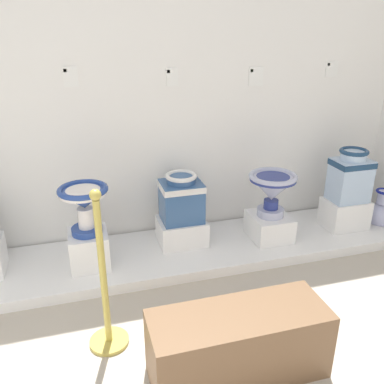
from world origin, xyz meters
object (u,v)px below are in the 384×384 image
at_px(info_placard_second, 70,76).
at_px(stanchion_post_near_left, 105,299).
at_px(decorative_vase_companion, 380,213).
at_px(antique_toilet_leftmost, 272,188).
at_px(plinth_block_squat_floral, 89,249).
at_px(antique_toilet_central_ornate, 181,197).
at_px(plinth_block_central_ornate, 182,231).
at_px(info_placard_fourth, 256,76).
at_px(info_placard_fifth, 332,69).
at_px(museum_bench, 238,344).
at_px(antique_toilet_squat_floral, 84,200).
at_px(plinth_block_rightmost, 344,213).
at_px(plinth_block_leftmost, 269,226).
at_px(antique_toilet_rightmost, 350,175).
at_px(info_placard_third, 172,77).

bearing_deg(info_placard_second, stanchion_post_near_left, -87.17).
bearing_deg(decorative_vase_companion, antique_toilet_leftmost, 179.55).
height_order(plinth_block_squat_floral, antique_toilet_central_ornate, antique_toilet_central_ornate).
bearing_deg(plinth_block_squat_floral, plinth_block_central_ornate, 10.61).
bearing_deg(info_placard_fourth, stanchion_post_near_left, -139.16).
bearing_deg(plinth_block_squat_floral, info_placard_second, 90.15).
distance_m(plinth_block_central_ornate, info_placard_fifth, 1.96).
bearing_deg(museum_bench, antique_toilet_squat_floral, 120.43).
height_order(plinth_block_rightmost, museum_bench, museum_bench).
bearing_deg(info_placard_fifth, antique_toilet_central_ornate, -168.24).
bearing_deg(plinth_block_central_ornate, antique_toilet_squat_floral, -169.39).
bearing_deg(plinth_block_leftmost, stanchion_post_near_left, -150.58).
height_order(antique_toilet_squat_floral, antique_toilet_leftmost, antique_toilet_squat_floral).
bearing_deg(antique_toilet_leftmost, antique_toilet_squat_floral, -179.29).
bearing_deg(museum_bench, stanchion_post_near_left, 147.09).
height_order(antique_toilet_squat_floral, plinth_block_central_ornate, antique_toilet_squat_floral).
xyz_separation_m(antique_toilet_squat_floral, antique_toilet_rightmost, (2.28, 0.02, -0.03)).
distance_m(info_placard_fifth, museum_bench, 2.59).
xyz_separation_m(info_placard_second, info_placard_third, (0.78, -0.00, -0.03)).
bearing_deg(info_placard_second, antique_toilet_rightmost, -10.65).
distance_m(plinth_block_squat_floral, plinth_block_rightmost, 2.28).
bearing_deg(antique_toilet_leftmost, decorative_vase_companion, -0.45).
relative_size(info_placard_fourth, museum_bench, 0.16).
xyz_separation_m(plinth_block_squat_floral, plinth_block_leftmost, (1.52, 0.02, -0.03)).
bearing_deg(plinth_block_squat_floral, info_placard_fourth, 16.60).
distance_m(plinth_block_leftmost, stanchion_post_near_left, 1.68).
height_order(antique_toilet_rightmost, info_placard_third, info_placard_third).
height_order(antique_toilet_leftmost, info_placard_fifth, info_placard_fifth).
xyz_separation_m(plinth_block_squat_floral, antique_toilet_central_ornate, (0.77, 0.14, 0.28)).
relative_size(plinth_block_squat_floral, plinth_block_rightmost, 0.85).
distance_m(antique_toilet_leftmost, antique_toilet_rightmost, 0.76).
relative_size(plinth_block_squat_floral, antique_toilet_squat_floral, 0.86).
relative_size(info_placard_second, decorative_vase_companion, 0.38).
distance_m(plinth_block_central_ornate, stanchion_post_near_left, 1.19).
xyz_separation_m(antique_toilet_central_ornate, decorative_vase_companion, (1.89, -0.13, -0.34)).
bearing_deg(plinth_block_central_ornate, antique_toilet_leftmost, -9.45).
height_order(plinth_block_central_ornate, decorative_vase_companion, decorative_vase_companion).
bearing_deg(info_placard_second, info_placard_fourth, 0.00).
relative_size(info_placard_fifth, decorative_vase_companion, 0.33).
xyz_separation_m(plinth_block_squat_floral, stanchion_post_near_left, (0.06, -0.81, 0.10)).
xyz_separation_m(plinth_block_leftmost, museum_bench, (-0.80, -1.25, 0.01)).
xyz_separation_m(antique_toilet_squat_floral, plinth_block_leftmost, (1.52, 0.02, -0.44)).
xyz_separation_m(plinth_block_squat_floral, info_placard_fifth, (2.25, 0.45, 1.23)).
relative_size(plinth_block_squat_floral, info_placard_fourth, 2.01).
height_order(info_placard_third, stanchion_post_near_left, info_placard_third).
height_order(plinth_block_central_ornate, antique_toilet_leftmost, antique_toilet_leftmost).
relative_size(plinth_block_leftmost, info_placard_fourth, 2.27).
bearing_deg(plinth_block_rightmost, plinth_block_central_ornate, 175.41).
bearing_deg(plinth_block_rightmost, stanchion_post_near_left, -159.52).
bearing_deg(info_placard_fifth, info_placard_third, -180.00).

